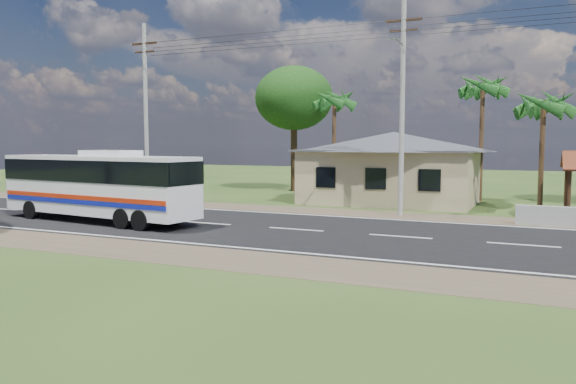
# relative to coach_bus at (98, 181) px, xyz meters

# --- Properties ---
(ground) EXTENTS (120.00, 120.00, 0.00)m
(ground) POSITION_rel_coach_bus_xyz_m (9.47, 1.58, -1.93)
(ground) COLOR #274017
(ground) RESTS_ON ground
(road) EXTENTS (120.00, 16.00, 0.03)m
(road) POSITION_rel_coach_bus_xyz_m (9.47, 1.58, -1.92)
(road) COLOR black
(road) RESTS_ON ground
(house) EXTENTS (12.40, 10.00, 5.00)m
(house) POSITION_rel_coach_bus_xyz_m (10.47, 14.58, 0.71)
(house) COLOR tan
(house) RESTS_ON ground
(utility_poles) EXTENTS (32.80, 2.22, 11.00)m
(utility_poles) POSITION_rel_coach_bus_xyz_m (12.13, 8.06, 3.84)
(utility_poles) COLOR #9E9E99
(utility_poles) RESTS_ON ground
(palm_near) EXTENTS (2.80, 2.80, 6.70)m
(palm_near) POSITION_rel_coach_bus_xyz_m (18.97, 12.58, 3.78)
(palm_near) COLOR #47301E
(palm_near) RESTS_ON ground
(palm_mid) EXTENTS (2.80, 2.80, 8.20)m
(palm_mid) POSITION_rel_coach_bus_xyz_m (15.47, 17.08, 5.23)
(palm_mid) COLOR #47301E
(palm_mid) RESTS_ON ground
(palm_far) EXTENTS (2.80, 2.80, 7.70)m
(palm_far) POSITION_rel_coach_bus_xyz_m (5.47, 17.58, 4.75)
(palm_far) COLOR #47301E
(palm_far) RESTS_ON ground
(tree_behind_house) EXTENTS (6.00, 6.00, 9.61)m
(tree_behind_house) POSITION_rel_coach_bus_xyz_m (1.47, 19.58, 5.18)
(tree_behind_house) COLOR #47301E
(tree_behind_house) RESTS_ON ground
(coach_bus) EXTENTS (11.06, 3.53, 3.38)m
(coach_bus) POSITION_rel_coach_bus_xyz_m (0.00, 0.00, 0.00)
(coach_bus) COLOR silver
(coach_bus) RESTS_ON ground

